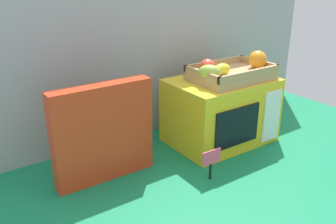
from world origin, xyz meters
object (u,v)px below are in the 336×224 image
object	(u,v)px
food_groups_crate	(231,72)
price_sign	(211,160)
cookie_set_box	(103,133)
toy_microwave	(221,111)

from	to	relation	value
food_groups_crate	price_sign	world-z (taller)	food_groups_crate
cookie_set_box	price_sign	world-z (taller)	cookie_set_box
toy_microwave	food_groups_crate	distance (m)	0.15
toy_microwave	cookie_set_box	distance (m)	0.47
toy_microwave	price_sign	xyz separation A→B (m)	(-0.21, -0.19, -0.05)
cookie_set_box	price_sign	bearing A→B (deg)	-37.12
cookie_set_box	toy_microwave	bearing A→B (deg)	-0.39
food_groups_crate	price_sign	bearing A→B (deg)	-143.20
toy_microwave	price_sign	distance (m)	0.29
price_sign	food_groups_crate	bearing A→B (deg)	36.80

